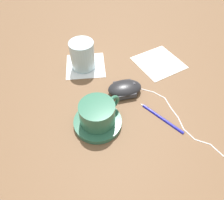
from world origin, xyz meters
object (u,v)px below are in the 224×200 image
object	(u,v)px
drinking_glass	(82,55)
coffee_cup	(98,113)
saucer	(98,122)
computer_mouse	(125,88)
pen	(161,117)

from	to	relation	value
drinking_glass	coffee_cup	bearing A→B (deg)	99.11
saucer	computer_mouse	size ratio (longest dim) A/B	1.17
saucer	drinking_glass	world-z (taller)	drinking_glass
pen	drinking_glass	bearing A→B (deg)	-48.41
drinking_glass	pen	bearing A→B (deg)	131.59
saucer	pen	bearing A→B (deg)	-179.13
coffee_cup	computer_mouse	bearing A→B (deg)	-128.68
saucer	pen	xyz separation A→B (m)	(-0.17, -0.00, -0.00)
drinking_glass	computer_mouse	bearing A→B (deg)	133.12
computer_mouse	pen	bearing A→B (deg)	129.60
drinking_glass	pen	world-z (taller)	drinking_glass
coffee_cup	drinking_glass	world-z (taller)	drinking_glass
saucer	pen	world-z (taller)	saucer
coffee_cup	drinking_glass	distance (m)	0.24
coffee_cup	saucer	bearing A→B (deg)	49.93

